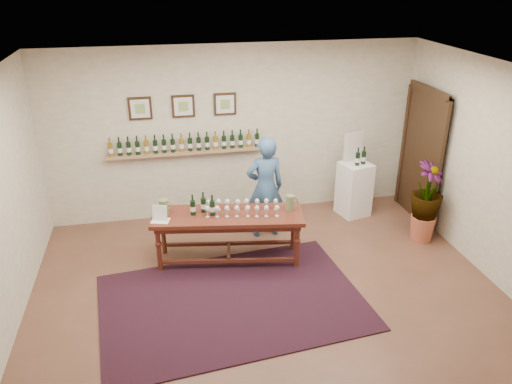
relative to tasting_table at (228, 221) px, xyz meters
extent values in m
plane|color=brown|center=(0.37, -0.94, -0.63)|extent=(6.00, 6.00, 0.00)
plane|color=beige|center=(0.37, 1.56, 0.77)|extent=(6.00, 0.00, 6.00)
plane|color=beige|center=(0.37, -3.44, 0.77)|extent=(6.00, 0.00, 6.00)
plane|color=beige|center=(3.37, -0.94, 0.77)|extent=(0.00, 5.00, 5.00)
plane|color=silver|center=(0.37, -0.94, 2.17)|extent=(6.00, 6.00, 0.00)
cube|color=tan|center=(-0.43, 1.47, 0.52)|extent=(2.50, 0.16, 0.04)
cube|color=black|center=(3.31, 0.76, 0.42)|extent=(0.10, 1.00, 2.10)
cube|color=black|center=(3.26, 0.76, 0.42)|extent=(0.04, 1.12, 2.22)
cube|color=black|center=(-1.08, 1.53, 1.25)|extent=(0.35, 0.03, 0.35)
cube|color=silver|center=(-1.08, 1.52, 1.25)|extent=(0.28, 0.01, 0.28)
cube|color=#7C9F4F|center=(-1.08, 1.51, 1.25)|extent=(0.15, 0.00, 0.15)
cube|color=black|center=(-0.43, 1.53, 1.25)|extent=(0.35, 0.03, 0.35)
cube|color=silver|center=(-0.43, 1.52, 1.25)|extent=(0.28, 0.01, 0.28)
cube|color=#7C9F4F|center=(-0.43, 1.51, 1.25)|extent=(0.15, 0.00, 0.15)
cube|color=black|center=(0.22, 1.53, 1.25)|extent=(0.35, 0.03, 0.35)
cube|color=silver|center=(0.22, 1.52, 1.25)|extent=(0.28, 0.01, 0.28)
cube|color=#7C9F4F|center=(0.22, 1.51, 1.25)|extent=(0.15, 0.00, 0.15)
cube|color=#3F100B|center=(-0.11, -0.99, -0.62)|extent=(3.43, 2.47, 0.02)
cube|color=#401810|center=(0.00, 0.00, 0.08)|extent=(2.16, 0.98, 0.06)
cube|color=#401810|center=(0.00, 0.00, 0.02)|extent=(2.03, 0.85, 0.09)
cylinder|color=#401810|center=(-0.97, -0.08, -0.29)|extent=(0.08, 0.08, 0.68)
cylinder|color=#401810|center=(0.89, -0.38, -0.29)|extent=(0.08, 0.08, 0.68)
cylinder|color=#401810|center=(-0.89, 0.38, -0.29)|extent=(0.08, 0.08, 0.68)
cylinder|color=#401810|center=(0.97, 0.08, -0.29)|extent=(0.08, 0.08, 0.68)
cube|color=#401810|center=(-0.04, -0.23, -0.49)|extent=(1.87, 0.35, 0.05)
cube|color=#401810|center=(0.04, 0.23, -0.49)|extent=(1.87, 0.35, 0.05)
cube|color=#401810|center=(0.00, 0.00, -0.49)|extent=(0.12, 0.47, 0.05)
cube|color=silver|center=(-0.92, 0.00, 0.22)|extent=(0.28, 0.23, 0.21)
cube|color=white|center=(2.28, 1.04, -0.17)|extent=(0.56, 0.56, 0.91)
cube|color=silver|center=(2.27, 1.20, 0.53)|extent=(0.36, 0.11, 0.50)
cone|color=#AB5239|center=(2.99, -0.02, -0.43)|extent=(0.38, 0.38, 0.40)
imported|color=black|center=(2.99, -0.02, 0.12)|extent=(0.81, 0.81, 0.69)
imported|color=#365A81|center=(0.67, 0.64, 0.17)|extent=(0.61, 0.42, 1.59)
camera|label=1|loc=(-0.86, -6.07, 3.23)|focal=35.00mm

